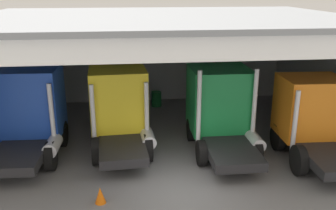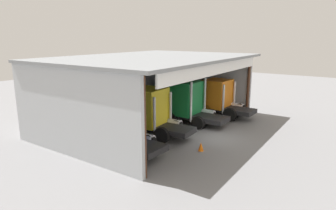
# 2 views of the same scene
# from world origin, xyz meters

# --- Properties ---
(ground_plane) EXTENTS (80.00, 80.00, 0.00)m
(ground_plane) POSITION_xyz_m (0.00, 0.00, 0.00)
(ground_plane) COLOR slate
(ground_plane) RESTS_ON ground
(workshop_shed) EXTENTS (16.24, 11.65, 5.55)m
(workshop_shed) POSITION_xyz_m (0.00, 6.46, 3.90)
(workshop_shed) COLOR #ADB2B7
(workshop_shed) RESTS_ON ground
(truck_blue_center_bay) EXTENTS (2.72, 4.72, 3.61)m
(truck_blue_center_bay) POSITION_xyz_m (-5.72, 3.62, 1.87)
(truck_blue_center_bay) COLOR #1E47B7
(truck_blue_center_bay) RESTS_ON ground
(truck_yellow_left_bay) EXTENTS (2.71, 4.95, 3.45)m
(truck_yellow_left_bay) POSITION_xyz_m (-2.07, 3.91, 1.81)
(truck_yellow_left_bay) COLOR yellow
(truck_yellow_left_bay) RESTS_ON ground
(truck_green_right_bay) EXTENTS (2.68, 5.19, 3.69)m
(truck_green_right_bay) POSITION_xyz_m (2.22, 3.43, 1.82)
(truck_green_right_bay) COLOR #197F3D
(truck_green_right_bay) RESTS_ON ground
(truck_orange_yard_outside) EXTENTS (2.68, 4.74, 3.28)m
(truck_orange_yard_outside) POSITION_xyz_m (5.69, 2.02, 1.71)
(truck_orange_yard_outside) COLOR orange
(truck_orange_yard_outside) RESTS_ON ground
(oil_drum) EXTENTS (0.58, 0.58, 0.86)m
(oil_drum) POSITION_xyz_m (-0.02, 9.49, 0.43)
(oil_drum) COLOR #197233
(oil_drum) RESTS_ON ground
(tool_cart) EXTENTS (0.90, 0.60, 1.00)m
(tool_cart) POSITION_xyz_m (-1.75, 9.42, 0.50)
(tool_cart) COLOR black
(tool_cart) RESTS_ON ground
(traffic_cone) EXTENTS (0.36, 0.36, 0.56)m
(traffic_cone) POSITION_xyz_m (-2.73, -0.51, 0.28)
(traffic_cone) COLOR orange
(traffic_cone) RESTS_ON ground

